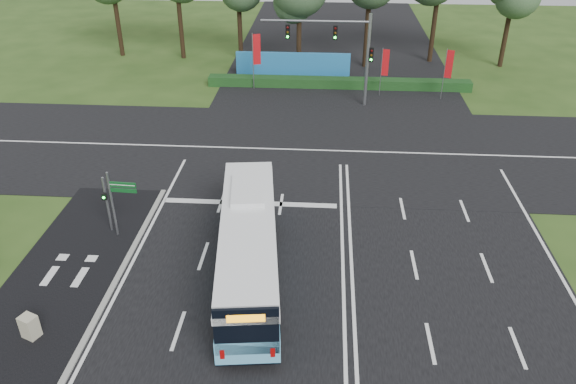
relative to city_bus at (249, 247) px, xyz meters
The scene contains 15 objects.
ground 4.71m from the city_bus, 17.71° to the left, with size 120.00×120.00×0.00m, color #284517.
road_main 4.70m from the city_bus, 17.71° to the left, with size 20.00×120.00×0.04m, color black.
road_cross 14.08m from the city_bus, 72.51° to the left, with size 120.00×14.00×0.05m, color black.
bike_path 8.61m from the city_bus, 168.70° to the right, with size 5.00×18.00×0.06m, color black.
kerb_strip 6.32m from the city_bus, 164.30° to the right, with size 0.25×18.00×0.12m, color gray.
city_bus is the anchor object (origin of this frame).
pedestrian_signal 8.12m from the city_bus, 156.96° to the left, with size 0.28×0.40×3.07m.
street_sign 7.32m from the city_bus, 157.20° to the left, with size 1.39×0.17×3.57m.
utility_cabinet 9.20m from the city_bus, 151.59° to the right, with size 0.62×0.51×1.03m, color #B4AD91.
banner_flag_left 25.30m from the city_bus, 96.01° to the left, with size 0.65×0.28×4.65m.
banner_flag_mid 25.23m from the city_bus, 72.16° to the left, with size 0.57×0.17×3.92m.
banner_flag_right 26.69m from the city_bus, 61.85° to the left, with size 0.57×0.27×4.09m.
traffic_light_gantry 22.49m from the city_bus, 78.58° to the left, with size 8.41×0.28×7.00m.
hedge 26.21m from the city_bus, 80.76° to the left, with size 22.00×1.20×0.80m, color #153613.
blue_hoarding 28.35m from the city_bus, 89.59° to the left, with size 10.00×0.30×2.20m, color #2173B6.
Camera 1 is at (-1.10, -21.25, 15.89)m, focal length 35.00 mm.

